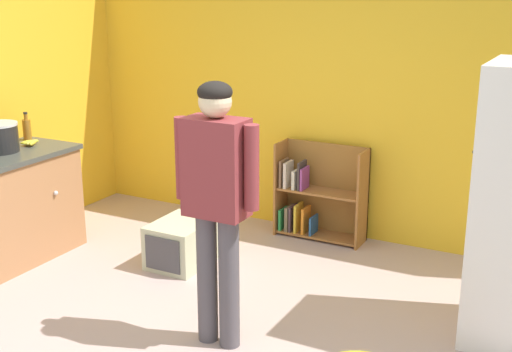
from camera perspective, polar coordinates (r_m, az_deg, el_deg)
ground_plane at (r=4.43m, az=-4.04°, el=-14.27°), size 12.00×12.00×0.00m
back_wall at (r=5.99m, az=7.63°, el=7.46°), size 5.20×0.06×2.70m
bookshelf at (r=6.11m, az=5.10°, el=-1.75°), size 0.80×0.28×0.85m
standing_person at (r=4.10m, az=-3.33°, el=-1.36°), size 0.57×0.22×1.68m
pet_carrier at (r=5.58m, az=-6.23°, el=-5.61°), size 0.42×0.55×0.36m
banana_bunch at (r=6.01m, az=-18.33°, el=2.71°), size 0.15×0.16×0.04m
amber_bottle at (r=6.21m, az=-18.67°, el=3.77°), size 0.07×0.07×0.25m
red_cup at (r=6.10m, az=-19.91°, el=2.93°), size 0.08×0.08×0.09m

